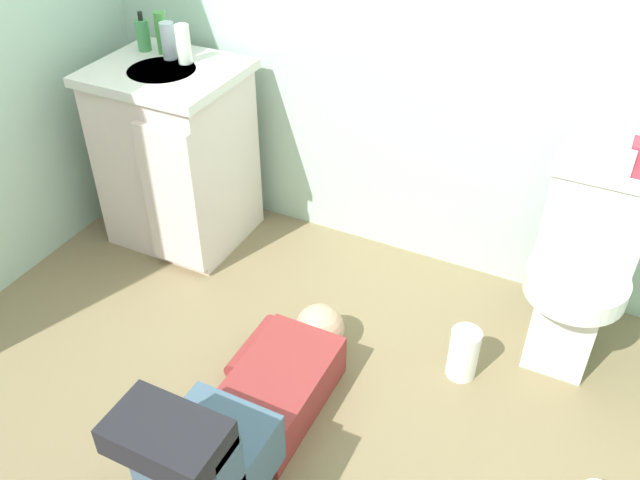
% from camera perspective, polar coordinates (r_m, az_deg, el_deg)
% --- Properties ---
extents(ground_plane, '(3.09, 3.08, 0.04)m').
position_cam_1_polar(ground_plane, '(2.52, -4.82, -13.24)').
color(ground_plane, olive).
extents(toilet, '(0.36, 0.46, 0.75)m').
position_cam_1_polar(toilet, '(2.60, 21.03, -2.42)').
color(toilet, silver).
rests_on(toilet, ground_plane).
extents(vanity_cabinet, '(0.60, 0.53, 0.82)m').
position_cam_1_polar(vanity_cabinet, '(3.08, -11.97, 7.02)').
color(vanity_cabinet, silver).
rests_on(vanity_cabinet, ground_plane).
extents(faucet, '(0.02, 0.02, 0.10)m').
position_cam_1_polar(faucet, '(3.00, -11.44, 15.82)').
color(faucet, silver).
rests_on(faucet, vanity_cabinet).
extents(person_plumber, '(0.39, 1.06, 0.52)m').
position_cam_1_polar(person_plumber, '(2.25, -6.16, -14.04)').
color(person_plumber, maroon).
rests_on(person_plumber, ground_plane).
extents(tissue_box, '(0.22, 0.11, 0.10)m').
position_cam_1_polar(tissue_box, '(2.45, 22.54, 6.95)').
color(tissue_box, silver).
rests_on(tissue_box, toilet).
extents(soap_dispenser, '(0.06, 0.06, 0.17)m').
position_cam_1_polar(soap_dispenser, '(3.09, -14.67, 16.37)').
color(soap_dispenser, '#469954').
rests_on(soap_dispenser, vanity_cabinet).
extents(bottle_green, '(0.05, 0.05, 0.17)m').
position_cam_1_polar(bottle_green, '(3.04, -13.19, 16.63)').
color(bottle_green, '#4A9D46').
rests_on(bottle_green, vanity_cabinet).
extents(bottle_clear, '(0.06, 0.06, 0.15)m').
position_cam_1_polar(bottle_clear, '(2.98, -12.66, 16.05)').
color(bottle_clear, silver).
rests_on(bottle_clear, vanity_cabinet).
extents(bottle_white, '(0.06, 0.06, 0.16)m').
position_cam_1_polar(bottle_white, '(2.92, -11.43, 15.86)').
color(bottle_white, silver).
rests_on(bottle_white, vanity_cabinet).
extents(paper_towel_roll, '(0.11, 0.11, 0.21)m').
position_cam_1_polar(paper_towel_roll, '(2.55, 11.98, -9.31)').
color(paper_towel_roll, white).
rests_on(paper_towel_roll, ground_plane).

